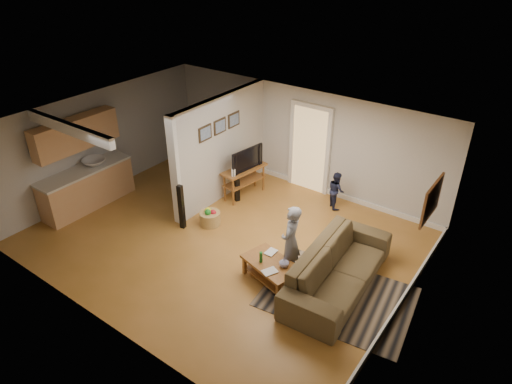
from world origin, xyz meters
TOP-DOWN VIEW (x-y plane):
  - ground at (0.00, 0.00)m, footprint 7.50×7.50m
  - room_shell at (-1.07, 0.43)m, footprint 7.54×6.02m
  - area_rug at (2.75, -0.20)m, footprint 2.75×2.16m
  - sofa at (2.60, 0.06)m, footprint 1.25×2.81m
  - coffee_table at (1.56, -0.52)m, footprint 1.20×0.89m
  - tv_console at (-0.74, 1.69)m, footprint 0.61×1.23m
  - speaker_left at (-1.00, -0.20)m, footprint 0.12×0.12m
  - speaker_right at (-0.75, 1.40)m, footprint 0.14×0.14m
  - toy_basket at (-0.60, 0.24)m, footprint 0.46×0.46m
  - child at (1.69, -0.13)m, footprint 0.45×0.59m
  - toddler at (1.29, 2.52)m, footprint 0.55×0.55m

SIDE VIEW (x-z plane):
  - ground at x=0.00m, z-range 0.00..0.00m
  - sofa at x=2.60m, z-range -0.40..0.40m
  - child at x=1.69m, z-range -0.72..0.72m
  - toddler at x=1.29m, z-range -0.45..0.45m
  - area_rug at x=2.75m, z-range 0.00..0.01m
  - toy_basket at x=-0.60m, z-range -0.04..0.37m
  - coffee_table at x=1.56m, z-range 0.01..0.65m
  - speaker_left at x=-1.00m, z-range 0.00..1.04m
  - speaker_right at x=-0.75m, z-range 0.00..1.09m
  - tv_console at x=-0.74m, z-range 0.17..1.18m
  - room_shell at x=-1.07m, z-range 0.20..2.72m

